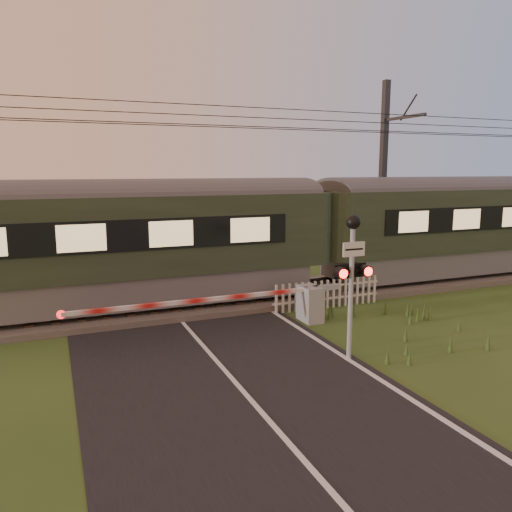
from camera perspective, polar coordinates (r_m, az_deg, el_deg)
name	(u,v)px	position (r m, az deg, el deg)	size (l,w,h in m)	color
ground	(245,394)	(9.83, -1.29, -15.51)	(160.00, 160.00, 0.00)	#2B471B
road	(250,399)	(9.63, -0.67, -15.99)	(6.00, 140.00, 0.03)	black
track_bed	(169,306)	(15.69, -9.92, -5.60)	(140.00, 3.40, 0.39)	#47423D
overhead_wires	(163,116)	(15.20, -10.57, 15.43)	(120.00, 0.62, 0.62)	black
train	(317,232)	(17.10, 6.93, 2.69)	(38.88, 2.68, 3.61)	slate
boom_gate	(296,303)	(13.88, 4.59, -5.36)	(7.50, 0.77, 1.02)	gray
crossing_signal	(352,261)	(11.03, 10.91, -0.61)	(0.83, 0.35, 3.25)	gray
picket_fence	(327,294)	(15.47, 8.16, -4.31)	(3.67, 0.07, 0.88)	silver
catenary_mast	(384,175)	(21.20, 14.39, 8.97)	(0.24, 2.47, 7.70)	#2D2D30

